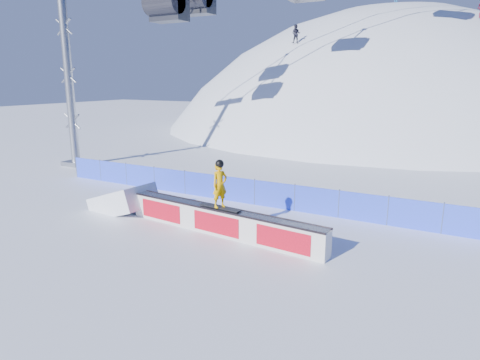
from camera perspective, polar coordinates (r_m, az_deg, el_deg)
The scene contains 7 objects.
ground at distance 17.01m, azimuth -8.07°, elevation -6.60°, with size 160.00×160.00×0.00m, color white.
snow_hill at distance 60.42m, azimuth 17.62°, elevation -10.49°, with size 64.00×64.00×64.00m.
safety_fence at distance 20.43m, azimuth -0.54°, elevation -1.30°, with size 22.05×0.05×1.30m.
rail_box at distance 16.24m, azimuth -2.63°, elevation -5.53°, with size 8.74×1.44×1.05m.
snow_ramp at distance 20.01m, azimuth -15.21°, elevation -3.88°, with size 2.72×1.81×1.02m, color white, non-canonical shape.
snowboarder at distance 15.84m, azimuth -2.71°, elevation -0.60°, with size 1.79×0.74×1.84m.
distant_skiers at distance 44.51m, azimuth 21.54°, elevation 19.92°, with size 17.95×11.66×6.86m.
Camera 1 is at (9.75, -12.69, 5.76)m, focal length 32.00 mm.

